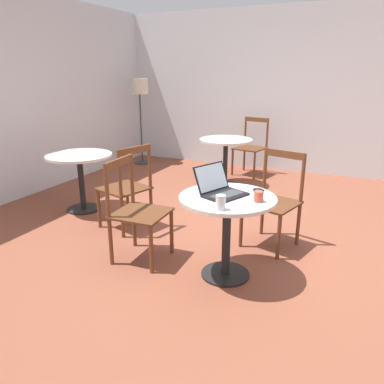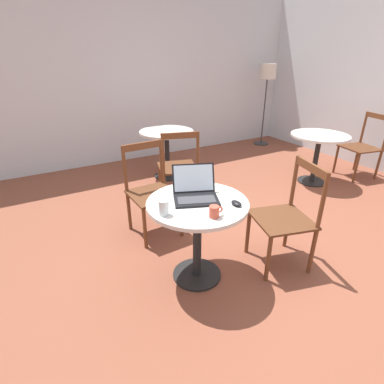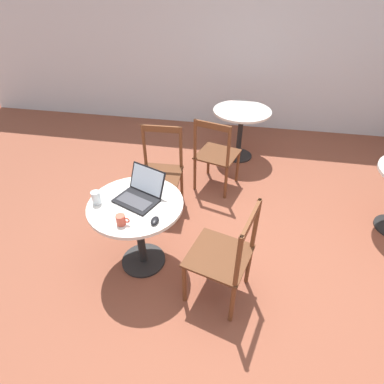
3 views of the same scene
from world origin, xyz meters
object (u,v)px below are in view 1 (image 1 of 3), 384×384
(cafe_table_near, at_px, (227,214))
(chair_near_right, at_px, (274,201))
(laptop, at_px, (221,189))
(mug, at_px, (259,196))
(drinking_glass, at_px, (221,203))
(mouse, at_px, (259,190))
(floor_lamp, at_px, (140,93))
(chair_mid_right, at_px, (251,147))
(chair_far_front, at_px, (127,188))
(cafe_table_mid, at_px, (226,149))
(cafe_table_far, at_px, (80,167))
(chair_near_back, at_px, (136,211))

(cafe_table_near, relative_size, chair_near_right, 0.84)
(cafe_table_near, distance_m, laptop, 0.21)
(mug, distance_m, drinking_glass, 0.36)
(mouse, relative_size, drinking_glass, 0.90)
(mug, bearing_deg, floor_lamp, 43.67)
(chair_mid_right, bearing_deg, chair_far_front, 168.46)
(cafe_table_mid, relative_size, chair_mid_right, 0.84)
(cafe_table_mid, xyz_separation_m, laptop, (-2.51, -0.86, 0.20))
(mug, bearing_deg, cafe_table_far, 72.26)
(laptop, bearing_deg, cafe_table_near, -106.03)
(cafe_table_far, distance_m, chair_far_front, 0.88)
(mug, bearing_deg, chair_near_back, 91.08)
(chair_mid_right, height_order, laptop, laptop)
(laptop, height_order, mouse, laptop)
(laptop, bearing_deg, chair_near_right, -20.52)
(chair_mid_right, xyz_separation_m, chair_far_front, (-2.82, 0.58, 0.00))
(chair_mid_right, xyz_separation_m, drinking_glass, (-3.64, -0.81, 0.30))
(chair_far_front, bearing_deg, drinking_glass, -120.70)
(laptop, bearing_deg, mouse, -52.01)
(chair_far_front, distance_m, mouse, 1.58)
(cafe_table_far, bearing_deg, drinking_glass, -115.60)
(cafe_table_near, bearing_deg, cafe_table_far, 70.70)
(chair_near_back, relative_size, drinking_glass, 8.44)
(floor_lamp, bearing_deg, laptop, -139.16)
(mouse, height_order, drinking_glass, drinking_glass)
(chair_far_front, xyz_separation_m, drinking_glass, (-0.82, -1.39, 0.30))
(mouse, bearing_deg, cafe_table_near, 139.05)
(laptop, height_order, mug, laptop)
(laptop, bearing_deg, floor_lamp, 40.84)
(chair_near_back, xyz_separation_m, chair_far_front, (0.56, 0.48, 0.00))
(chair_far_front, bearing_deg, cafe_table_far, 73.80)
(laptop, bearing_deg, chair_mid_right, 11.80)
(cafe_table_near, distance_m, mug, 0.32)
(chair_far_front, xyz_separation_m, mug, (-0.53, -1.59, 0.29))
(mug, xyz_separation_m, drinking_glass, (-0.29, 0.20, 0.01))
(cafe_table_far, relative_size, mug, 7.41)
(floor_lamp, bearing_deg, chair_near_right, -128.86)
(cafe_table_near, xyz_separation_m, chair_near_back, (-0.04, 0.85, -0.10))
(chair_mid_right, distance_m, mouse, 3.27)
(mug, bearing_deg, cafe_table_near, 86.31)
(cafe_table_far, bearing_deg, laptop, -109.40)
(laptop, height_order, drinking_glass, laptop)
(chair_near_back, xyz_separation_m, laptop, (0.06, -0.79, 0.30))
(cafe_table_far, xyz_separation_m, floor_lamp, (2.48, 0.67, 0.74))
(cafe_table_far, height_order, mouse, mouse)
(cafe_table_near, bearing_deg, cafe_table_mid, 20.08)
(chair_far_front, bearing_deg, chair_near_right, -80.71)
(chair_near_back, distance_m, mug, 1.15)
(chair_far_front, distance_m, drinking_glass, 1.64)
(cafe_table_near, relative_size, cafe_table_mid, 1.00)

